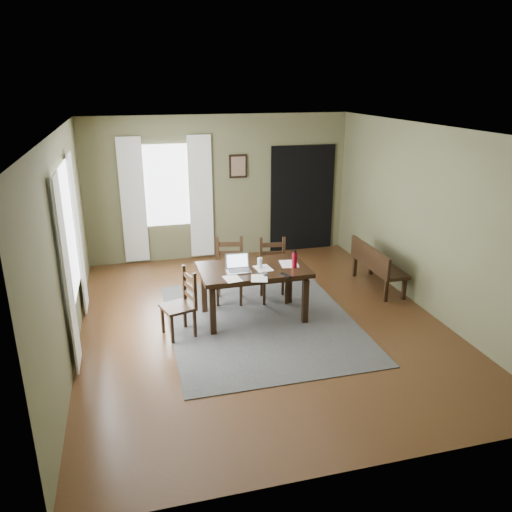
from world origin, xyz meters
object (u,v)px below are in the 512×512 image
object	(u,v)px
chair_back_left	(230,271)
bench	(376,263)
dining_table	(253,274)
chair_end	(181,304)
laptop	(238,266)
chair_back_right	(273,271)
water_bottle	(295,260)

from	to	relation	value
chair_back_left	bench	distance (m)	2.44
chair_back_left	bench	xyz separation A→B (m)	(2.44, -0.11, -0.05)
dining_table	chair_end	size ratio (longest dim) A/B	1.67
bench	laptop	xyz separation A→B (m)	(-2.46, -0.61, 0.40)
chair_back_right	water_bottle	size ratio (longest dim) A/B	3.80
bench	water_bottle	xyz separation A→B (m)	(-1.66, -0.70, 0.45)
dining_table	water_bottle	bearing A→B (deg)	-13.77
dining_table	bench	world-z (taller)	dining_table
dining_table	chair_end	world-z (taller)	chair_end
dining_table	bench	distance (m)	2.31
chair_end	laptop	xyz separation A→B (m)	(0.83, 0.23, 0.38)
bench	dining_table	bearing A→B (deg)	104.25
bench	chair_back_right	bearing A→B (deg)	90.54
chair_back_right	laptop	bearing A→B (deg)	-130.97
chair_back_left	laptop	size ratio (longest dim) A/B	2.89
chair_back_right	chair_back_left	bearing A→B (deg)	177.98
dining_table	chair_end	bearing A→B (deg)	-166.21
bench	chair_end	bearing A→B (deg)	104.24
laptop	water_bottle	size ratio (longest dim) A/B	1.35
bench	laptop	size ratio (longest dim) A/B	3.79
chair_back_left	laptop	bearing A→B (deg)	-77.83
dining_table	chair_end	xyz separation A→B (m)	(-1.07, -0.27, -0.23)
chair_end	bench	size ratio (longest dim) A/B	0.71
dining_table	chair_back_left	size ratio (longest dim) A/B	1.54
chair_back_right	water_bottle	world-z (taller)	water_bottle
chair_back_right	bench	bearing A→B (deg)	9.06
dining_table	chair_back_right	bearing A→B (deg)	49.40
dining_table	laptop	bearing A→B (deg)	-169.71
dining_table	water_bottle	world-z (taller)	water_bottle
chair_back_left	water_bottle	size ratio (longest dim) A/B	3.91
chair_back_right	dining_table	bearing A→B (deg)	-121.64
chair_back_right	bench	distance (m)	1.76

